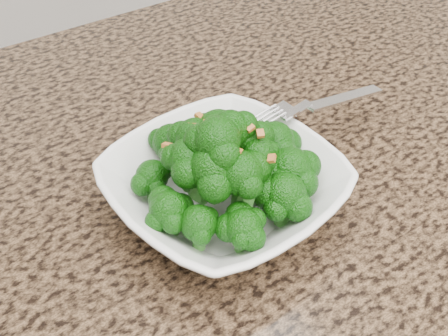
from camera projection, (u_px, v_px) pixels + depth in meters
granite_counter at (272, 299)px, 0.47m from camera, size 1.64×1.04×0.03m
bowl at (224, 188)px, 0.52m from camera, size 0.23×0.23×0.05m
broccoli_pile at (224, 136)px, 0.48m from camera, size 0.18×0.18×0.07m
garlic_topping at (224, 98)px, 0.45m from camera, size 0.11×0.11×0.01m
fork at (304, 106)px, 0.56m from camera, size 0.19×0.05×0.01m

